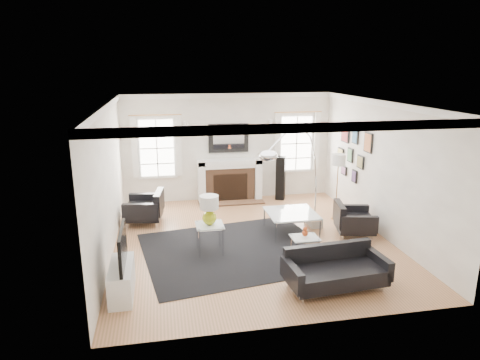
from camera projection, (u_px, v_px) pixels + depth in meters
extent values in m
plane|color=#9B6A41|center=(252.00, 241.00, 8.77)|extent=(6.00, 6.00, 0.00)
cube|color=white|center=(228.00, 147.00, 11.25)|extent=(5.50, 0.04, 2.80)
cube|color=white|center=(302.00, 231.00, 5.56)|extent=(5.50, 0.04, 2.80)
cube|color=white|center=(108.00, 182.00, 7.91)|extent=(0.04, 6.00, 2.80)
cube|color=white|center=(381.00, 169.00, 8.90)|extent=(0.04, 6.00, 2.80)
cube|color=white|center=(253.00, 103.00, 8.04)|extent=(5.50, 6.00, 0.02)
cube|color=white|center=(253.00, 106.00, 8.06)|extent=(5.50, 6.00, 0.12)
cube|color=white|center=(201.00, 182.00, 11.15)|extent=(0.18, 0.38, 1.10)
cube|color=white|center=(257.00, 179.00, 11.42)|extent=(0.18, 0.38, 1.10)
cube|color=white|center=(230.00, 162.00, 11.16)|extent=(1.70, 0.38, 0.12)
cube|color=white|center=(230.00, 166.00, 11.18)|extent=(1.50, 0.34, 0.10)
cube|color=brown|center=(230.00, 184.00, 11.33)|extent=(1.30, 0.30, 0.90)
cube|color=black|center=(230.00, 187.00, 11.25)|extent=(0.90, 0.10, 0.76)
cube|color=brown|center=(231.00, 202.00, 11.18)|extent=(1.70, 0.50, 0.04)
cube|color=black|center=(229.00, 138.00, 11.15)|extent=(1.05, 0.06, 0.75)
cube|color=white|center=(229.00, 138.00, 11.12)|extent=(0.82, 0.02, 0.55)
cube|color=white|center=(157.00, 148.00, 10.88)|extent=(1.00, 0.05, 1.60)
cube|color=white|center=(157.00, 148.00, 10.85)|extent=(0.84, 0.02, 1.44)
cube|color=white|center=(134.00, 148.00, 10.68)|extent=(0.14, 0.05, 1.55)
cube|color=white|center=(179.00, 146.00, 10.87)|extent=(0.14, 0.05, 1.55)
cube|color=white|center=(296.00, 143.00, 11.54)|extent=(1.00, 0.05, 1.60)
cube|color=white|center=(296.00, 143.00, 11.52)|extent=(0.84, 0.02, 1.44)
cube|color=white|center=(277.00, 143.00, 11.34)|extent=(0.14, 0.05, 1.55)
cube|color=white|center=(317.00, 141.00, 11.54)|extent=(0.14, 0.05, 1.55)
cube|color=black|center=(368.00, 143.00, 9.35)|extent=(0.03, 0.34, 0.44)
cube|color=#B96231|center=(368.00, 143.00, 9.34)|extent=(0.01, 0.29, 0.39)
cube|color=black|center=(355.00, 136.00, 9.95)|extent=(0.03, 0.28, 0.38)
cube|color=#33658D|center=(355.00, 136.00, 9.95)|extent=(0.01, 0.23, 0.33)
cube|color=black|center=(345.00, 136.00, 10.50)|extent=(0.03, 0.40, 0.30)
cube|color=maroon|center=(344.00, 136.00, 10.50)|extent=(0.01, 0.35, 0.25)
cube|color=black|center=(360.00, 162.00, 9.76)|extent=(0.03, 0.30, 0.30)
cube|color=olive|center=(360.00, 162.00, 9.76)|extent=(0.01, 0.25, 0.25)
cube|color=black|center=(350.00, 155.00, 10.27)|extent=(0.03, 0.26, 0.34)
cube|color=#518853|center=(349.00, 155.00, 10.27)|extent=(0.01, 0.21, 0.29)
cube|color=black|center=(341.00, 153.00, 10.81)|extent=(0.03, 0.32, 0.24)
cube|color=tan|center=(340.00, 153.00, 10.80)|extent=(0.01, 0.27, 0.19)
cube|color=black|center=(354.00, 176.00, 10.10)|extent=(0.03, 0.24, 0.30)
cube|color=#482E5D|center=(354.00, 176.00, 10.10)|extent=(0.01, 0.19, 0.25)
cube|color=black|center=(344.00, 170.00, 10.67)|extent=(0.03, 0.28, 0.22)
cube|color=#8D527A|center=(343.00, 170.00, 10.67)|extent=(0.01, 0.23, 0.17)
cube|color=white|center=(122.00, 280.00, 6.65)|extent=(0.35, 1.00, 0.50)
cube|color=black|center=(123.00, 247.00, 6.52)|extent=(0.05, 1.00, 0.58)
cube|color=black|center=(236.00, 250.00, 8.32)|extent=(3.84, 3.37, 0.01)
cube|color=black|center=(336.00, 275.00, 6.84)|extent=(1.60, 0.85, 0.26)
cube|color=black|center=(327.00, 255.00, 7.10)|extent=(1.55, 0.25, 0.43)
cube|color=black|center=(292.00, 275.00, 6.62)|extent=(0.18, 0.74, 0.33)
cube|color=black|center=(378.00, 263.00, 7.01)|extent=(0.18, 0.74, 0.33)
cube|color=black|center=(144.00, 211.00, 9.72)|extent=(0.89, 0.89, 0.30)
cube|color=black|center=(159.00, 202.00, 9.68)|extent=(0.25, 0.80, 0.49)
cube|color=black|center=(146.00, 201.00, 10.07)|extent=(0.80, 0.23, 0.37)
cube|color=black|center=(140.00, 212.00, 9.31)|extent=(0.80, 0.23, 0.37)
cube|color=black|center=(355.00, 223.00, 9.02)|extent=(0.88, 0.88, 0.28)
cube|color=black|center=(339.00, 214.00, 8.98)|extent=(0.28, 0.75, 0.46)
cube|color=black|center=(359.00, 225.00, 8.63)|extent=(0.75, 0.27, 0.35)
cube|color=black|center=(351.00, 212.00, 9.35)|extent=(0.75, 0.27, 0.35)
cube|color=silver|center=(292.00, 213.00, 9.09)|extent=(1.03, 1.03, 0.02)
cylinder|color=silver|center=(276.00, 232.00, 8.61)|extent=(0.04, 0.04, 0.46)
cylinder|color=silver|center=(320.00, 229.00, 8.78)|extent=(0.04, 0.04, 0.46)
cylinder|color=silver|center=(264.00, 217.00, 9.51)|extent=(0.04, 0.04, 0.46)
cylinder|color=silver|center=(305.00, 214.00, 9.68)|extent=(0.04, 0.04, 0.46)
cube|color=silver|center=(210.00, 225.00, 8.09)|extent=(0.52, 0.52, 0.02)
cylinder|color=silver|center=(199.00, 244.00, 7.91)|extent=(0.04, 0.04, 0.57)
cylinder|color=silver|center=(223.00, 242.00, 7.99)|extent=(0.04, 0.04, 0.57)
cylinder|color=silver|center=(197.00, 235.00, 8.33)|extent=(0.04, 0.04, 0.57)
cylinder|color=silver|center=(220.00, 233.00, 8.41)|extent=(0.04, 0.04, 0.57)
cube|color=silver|center=(305.00, 238.00, 7.61)|extent=(0.48, 0.40, 0.02)
cylinder|color=silver|center=(296.00, 255.00, 7.48)|extent=(0.04, 0.04, 0.53)
cylinder|color=silver|center=(318.00, 254.00, 7.55)|extent=(0.04, 0.04, 0.53)
cylinder|color=silver|center=(291.00, 248.00, 7.79)|extent=(0.04, 0.04, 0.53)
cylinder|color=silver|center=(312.00, 246.00, 7.86)|extent=(0.04, 0.04, 0.53)
sphere|color=#B2BF17|center=(209.00, 218.00, 8.05)|extent=(0.27, 0.27, 0.27)
cylinder|color=#B2BF17|center=(209.00, 211.00, 8.02)|extent=(0.04, 0.04, 0.11)
cylinder|color=white|center=(209.00, 202.00, 7.97)|extent=(0.36, 0.36, 0.25)
sphere|color=#C54519|center=(305.00, 233.00, 7.58)|extent=(0.11, 0.11, 0.11)
sphere|color=#C54519|center=(305.00, 229.00, 7.56)|extent=(0.08, 0.08, 0.08)
cube|color=silver|center=(314.00, 222.00, 9.57)|extent=(0.25, 0.40, 0.20)
ellipsoid|color=silver|center=(268.00, 156.00, 7.71)|extent=(0.34, 0.34, 0.20)
cylinder|color=#BC8041|center=(335.00, 218.00, 10.05)|extent=(0.20, 0.20, 0.03)
cylinder|color=#BC8041|center=(337.00, 191.00, 9.87)|extent=(0.02, 0.02, 1.37)
cylinder|color=white|center=(339.00, 160.00, 9.68)|extent=(0.31, 0.31, 0.25)
cube|color=black|center=(281.00, 178.00, 11.38)|extent=(0.31, 0.31, 1.16)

